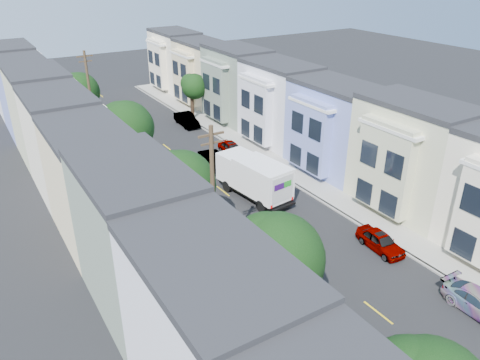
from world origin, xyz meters
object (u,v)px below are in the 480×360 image
object	(u,v)px
parked_left_b	(329,353)
parked_right_c	(232,148)
parked_right_b	(380,241)
utility_pole_far	(91,100)
parked_left_c	(251,277)
tree_d	(125,129)
fedex_truck	(254,176)
tree_b	(276,260)
tree_far_r	(194,87)
lead_sedan	(213,161)
tree_e	(79,92)
utility_pole_near	(213,205)
parked_left_d	(180,208)
tree_c	(180,185)
parked_right_d	(186,120)

from	to	relation	value
parked_left_b	parked_right_c	distance (m)	27.79
parked_right_b	utility_pole_far	bearing A→B (deg)	115.36
parked_left_c	tree_d	bearing A→B (deg)	91.36
fedex_truck	tree_b	bearing A→B (deg)	-126.29
tree_far_r	utility_pole_far	distance (m)	13.60
utility_pole_far	lead_sedan	xyz separation A→B (m)	(7.96, -11.24, -4.42)
tree_e	utility_pole_near	distance (m)	30.71
tree_e	parked_left_d	world-z (taller)	tree_e
tree_far_r	parked_left_d	bearing A→B (deg)	-119.51
parked_left_b	parked_right_c	xyz separation A→B (m)	(9.80, 26.00, 0.03)
tree_c	parked_right_b	bearing A→B (deg)	-35.89
parked_left_b	utility_pole_near	bearing A→B (deg)	94.65
parked_left_b	utility_pole_far	bearing A→B (deg)	88.32
fedex_truck	parked_left_d	bearing A→B (deg)	168.92
tree_d	parked_right_b	xyz separation A→B (m)	(11.20, -18.94, -4.62)
tree_e	utility_pole_far	distance (m)	4.72
parked_left_d	parked_right_b	size ratio (longest dim) A/B	0.92
parked_right_b	parked_right_d	distance (m)	30.82
utility_pole_far	fedex_truck	size ratio (longest dim) A/B	1.41
tree_b	lead_sedan	xyz separation A→B (m)	(7.97, 21.19, -4.38)
parked_right_c	utility_pole_near	bearing A→B (deg)	-121.95
tree_c	parked_right_b	world-z (taller)	tree_c
lead_sedan	parked_right_b	bearing A→B (deg)	-73.99
tree_b	parked_left_b	world-z (taller)	tree_b
tree_far_r	parked_left_d	world-z (taller)	tree_far_r
parked_left_c	parked_right_d	bearing A→B (deg)	68.40
tree_e	utility_pole_near	bearing A→B (deg)	-90.00
tree_far_r	parked_right_c	xyz separation A→B (m)	(-1.99, -12.37, -3.39)
tree_c	tree_e	world-z (taller)	tree_e
parked_left_c	parked_right_b	bearing A→B (deg)	-11.08
utility_pole_near	parked_right_d	xyz separation A→B (m)	(11.20, 27.35, -4.40)
utility_pole_far	utility_pole_near	bearing A→B (deg)	-90.00
tree_e	parked_right_b	world-z (taller)	tree_e
tree_far_r	parked_left_b	distance (m)	40.29
tree_b	tree_far_r	xyz separation A→B (m)	(13.20, 35.55, -1.07)
tree_b	utility_pole_near	xyz separation A→B (m)	(0.00, 6.43, 0.04)
tree_d	parked_left_c	xyz separation A→B (m)	(1.40, -17.58, -4.61)
parked_right_c	tree_far_r	bearing A→B (deg)	82.65
tree_d	tree_far_r	size ratio (longest dim) A/B	1.36
tree_d	tree_far_r	world-z (taller)	tree_d
fedex_truck	parked_right_b	size ratio (longest dim) A/B	1.75
utility_pole_near	parked_left_b	world-z (taller)	utility_pole_near
utility_pole_far	parked_right_d	xyz separation A→B (m)	(11.20, 1.35, -4.40)
fedex_truck	parked_left_c	world-z (taller)	fedex_truck
tree_far_r	parked_right_b	bearing A→B (deg)	-93.50
utility_pole_near	lead_sedan	world-z (taller)	utility_pole_near
tree_c	parked_left_c	distance (m)	7.91
parked_left_d	parked_right_d	bearing A→B (deg)	68.49
utility_pole_near	parked_right_c	world-z (taller)	utility_pole_near
utility_pole_near	parked_right_d	size ratio (longest dim) A/B	2.22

